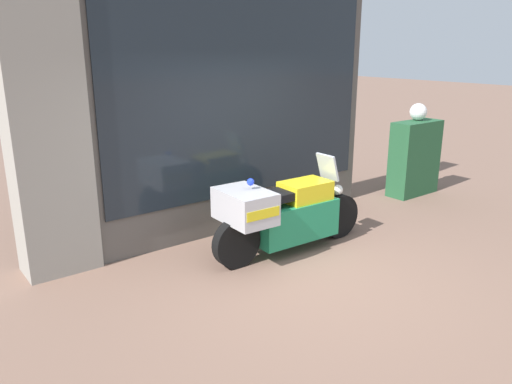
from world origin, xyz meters
The scene contains 6 objects.
ground_plane centered at (0.00, 0.00, 0.00)m, with size 60.00×60.00×0.00m, color #7A5B4C.
shop_building centered at (-0.37, 2.00, 1.91)m, with size 5.30×0.55×3.81m.
window_display centered at (0.34, 2.03, 0.46)m, with size 4.01×0.30×1.91m.
paramedic_motorcycle centered at (0.15, 0.74, 0.55)m, with size 2.31×0.77×1.21m.
utility_cabinet centered at (3.76, 1.35, 0.66)m, with size 0.99×0.40×1.31m, color #235633.
white_helmet centered at (3.85, 1.42, 1.46)m, with size 0.30×0.30×0.30m, color white.
Camera 1 is at (-3.74, -3.77, 2.59)m, focal length 35.00 mm.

